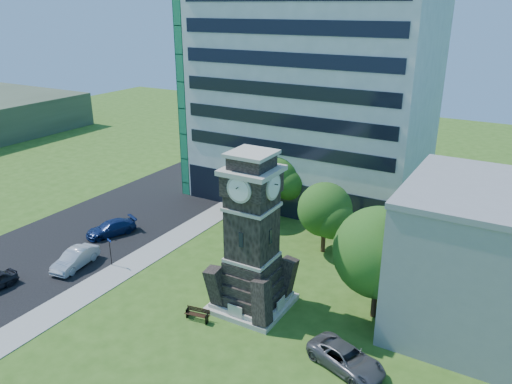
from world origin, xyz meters
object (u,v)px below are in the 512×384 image
Objects in this scene: car_street_mid at (75,259)px; car_east_lot at (346,358)px; car_street_north at (111,228)px; park_bench at (197,314)px; clock_tower at (252,243)px; street_sign at (110,249)px.

car_east_lot is (25.16, -0.47, -0.06)m from car_street_mid.
car_street_mid is at bearing -47.47° from car_street_north.
car_street_mid is at bearing 166.07° from park_bench.
clock_tower is 14.42m from street_sign.
street_sign reaches higher than car_east_lot.
clock_tower is 2.56× the size of car_street_mid.
car_street_north is at bearing 153.69° from street_sign.
clock_tower is 6.66× the size of park_bench.
clock_tower reaches higher than car_street_north.
clock_tower is 17.26m from car_street_mid.
car_street_north is (-18.60, 3.73, -4.56)m from clock_tower.
park_bench is (-11.22, -0.52, -0.22)m from car_east_lot.
clock_tower reaches higher than street_sign.
clock_tower is at bearing 12.53° from car_street_north.
clock_tower is 19.51m from car_street_north.
car_street_mid is 1.83× the size of street_sign.
street_sign is (4.68, -4.58, 0.91)m from car_street_north.
car_street_mid is 0.96× the size of car_street_north.
street_sign reaches higher than park_bench.
car_street_mid is at bearing -171.01° from clock_tower.
clock_tower is at bearing 89.65° from car_east_lot.
car_street_mid is 13.98m from park_bench.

